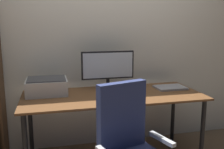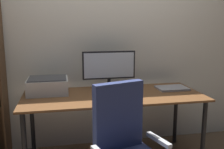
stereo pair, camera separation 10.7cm
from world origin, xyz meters
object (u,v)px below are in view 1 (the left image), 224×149
coffee_mug (118,90)px  keyboard (116,98)px  monitor (108,67)px  printer (47,86)px  laptop (170,87)px  mouse (136,97)px  desk (113,101)px

coffee_mug → keyboard: bearing=-114.5°
keyboard → monitor: bearing=88.2°
coffee_mug → printer: 0.72m
monitor → printer: size_ratio=1.42×
monitor → printer: (-0.64, -0.06, -0.16)m
keyboard → laptop: 0.73m
monitor → mouse: bearing=-65.9°
monitor → laptop: monitor is taller
keyboard → laptop: (0.69, 0.26, 0.00)m
printer → keyboard: bearing=-29.5°
laptop → printer: (-1.31, 0.09, 0.07)m
desk → mouse: mouse is taller
desk → keyboard: bearing=-96.6°
keyboard → coffee_mug: 0.17m
printer → mouse: bearing=-23.5°
keyboard → laptop: size_ratio=0.91×
printer → monitor: bearing=5.2°
keyboard → mouse: size_ratio=3.02×
coffee_mug → printer: size_ratio=0.22×
coffee_mug → laptop: size_ratio=0.28×
desk → monitor: 0.39m
desk → coffee_mug: 0.13m
keyboard → laptop: laptop is taller
mouse → laptop: size_ratio=0.30×
mouse → coffee_mug: bearing=136.7°
mouse → laptop: mouse is taller
desk → printer: size_ratio=4.46×
printer → coffee_mug: bearing=-16.3°
desk → mouse: bearing=-45.3°
monitor → keyboard: monitor is taller
laptop → printer: printer is taller
monitor → desk: bearing=-89.1°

